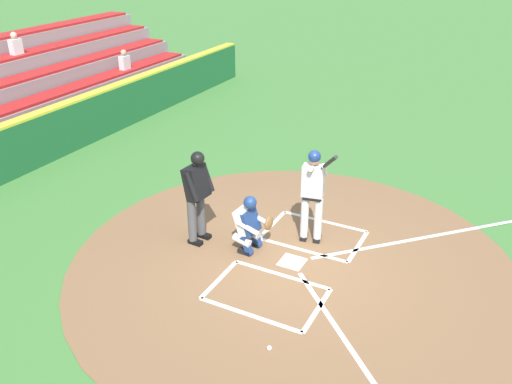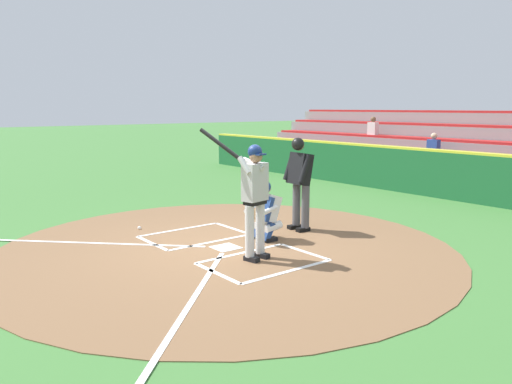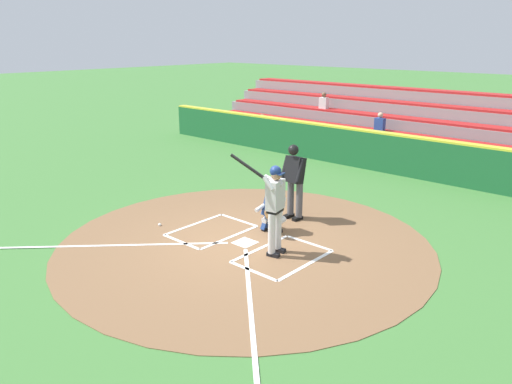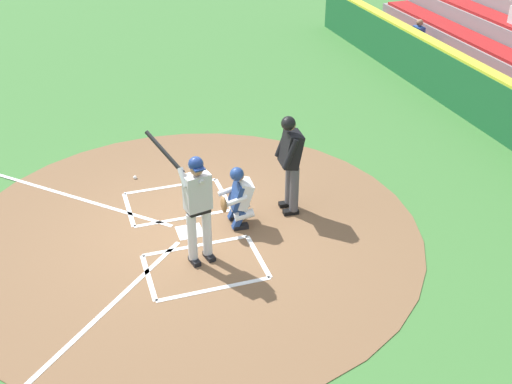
% 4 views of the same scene
% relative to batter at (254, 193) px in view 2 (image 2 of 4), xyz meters
% --- Properties ---
extents(ground_plane, '(120.00, 120.00, 0.00)m').
position_rel_batter_xyz_m(ground_plane, '(0.83, -0.02, -1.10)').
color(ground_plane, '#427A38').
extents(dirt_circle, '(8.00, 8.00, 0.01)m').
position_rel_batter_xyz_m(dirt_circle, '(0.83, -0.02, -1.09)').
color(dirt_circle, brown).
rests_on(dirt_circle, ground).
extents(home_plate_and_chalk, '(7.93, 4.91, 0.01)m').
position_rel_batter_xyz_m(home_plate_and_chalk, '(0.83, 0.86, -1.08)').
color(home_plate_and_chalk, white).
rests_on(home_plate_and_chalk, dirt_circle).
extents(batter, '(0.85, 0.86, 2.13)m').
position_rel_batter_xyz_m(batter, '(0.00, 0.00, 0.00)').
color(batter, silver).
rests_on(batter, ground).
extents(catcher, '(0.59, 0.63, 1.13)m').
position_rel_batter_xyz_m(catcher, '(0.80, -0.90, -0.51)').
color(catcher, black).
rests_on(catcher, ground).
extents(plate_umpire, '(0.60, 0.44, 1.86)m').
position_rel_batter_xyz_m(plate_umpire, '(0.97, -1.91, -0.02)').
color(plate_umpire, '#4C4C51').
rests_on(plate_umpire, ground).
extents(baseball, '(0.07, 0.07, 0.07)m').
position_rel_batter_xyz_m(baseball, '(3.02, 0.58, -1.06)').
color(baseball, white).
rests_on(baseball, ground).
extents(backstop_wall, '(22.00, 0.36, 1.31)m').
position_rel_batter_xyz_m(backstop_wall, '(0.83, -7.52, -0.45)').
color(backstop_wall, '#1E6033').
rests_on(backstop_wall, ground).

